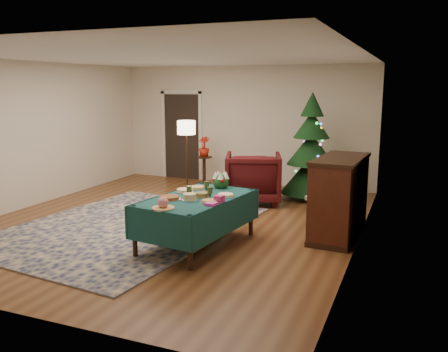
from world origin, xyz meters
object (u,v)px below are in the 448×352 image
at_px(armchair, 253,175).
at_px(piano, 339,198).
at_px(gift_box, 219,199).
at_px(buffet_table, 197,207).
at_px(potted_plant, 204,151).
at_px(side_table, 204,171).
at_px(christmas_tree, 311,151).
at_px(floor_lamp, 186,132).

bearing_deg(armchair, piano, 121.71).
bearing_deg(gift_box, buffet_table, 160.36).
height_order(potted_plant, piano, piano).
distance_m(armchair, piano, 2.44).
bearing_deg(gift_box, piano, 43.27).
relative_size(potted_plant, piano, 0.31).
xyz_separation_m(side_table, christmas_tree, (2.52, -0.37, 0.64)).
height_order(buffet_table, christmas_tree, christmas_tree).
height_order(armchair, potted_plant, armchair).
xyz_separation_m(buffet_table, side_table, (-1.65, 3.88, -0.25)).
bearing_deg(side_table, armchair, -36.28).
xyz_separation_m(armchair, floor_lamp, (-1.50, 0.13, 0.77)).
relative_size(buffet_table, christmas_tree, 0.91).
bearing_deg(piano, buffet_table, -147.09).
relative_size(floor_lamp, christmas_tree, 0.72).
distance_m(floor_lamp, piano, 3.84).
height_order(buffet_table, armchair, armchair).
bearing_deg(christmas_tree, floor_lamp, -165.16).
xyz_separation_m(armchair, side_table, (-1.57, 1.15, -0.22)).
height_order(buffet_table, side_table, buffet_table).
height_order(armchair, piano, piano).
bearing_deg(floor_lamp, buffet_table, -61.09).
height_order(side_table, piano, piano).
height_order(gift_box, side_table, gift_box).
distance_m(potted_plant, christmas_tree, 2.55).
bearing_deg(side_table, buffet_table, -66.97).
distance_m(armchair, christmas_tree, 1.30).
bearing_deg(christmas_tree, piano, -68.42).
bearing_deg(potted_plant, christmas_tree, -8.41).
bearing_deg(side_table, piano, -38.22).
xyz_separation_m(buffet_table, piano, (1.80, 1.16, 0.03)).
height_order(gift_box, potted_plant, potted_plant).
xyz_separation_m(gift_box, side_table, (-2.06, 4.02, -0.43)).
distance_m(buffet_table, potted_plant, 4.22).
bearing_deg(gift_box, floor_lamp, 123.47).
distance_m(side_table, potted_plant, 0.46).
height_order(side_table, potted_plant, potted_plant).
distance_m(gift_box, floor_lamp, 3.64).
xyz_separation_m(floor_lamp, potted_plant, (-0.07, 1.02, -0.53)).
relative_size(floor_lamp, potted_plant, 3.42).
height_order(buffet_table, floor_lamp, floor_lamp).
xyz_separation_m(potted_plant, christmas_tree, (2.52, -0.37, 0.17)).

